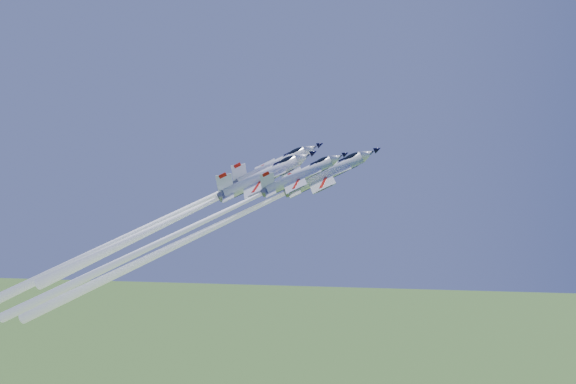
# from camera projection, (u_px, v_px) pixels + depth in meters

# --- Properties ---
(jet_lead) EXTENTS (50.12, 19.21, 45.88)m
(jet_lead) POSITION_uv_depth(u_px,v_px,m) (207.00, 230.00, 110.04)
(jet_lead) COLOR white
(jet_left) EXTENTS (48.10, 18.44, 44.03)m
(jet_left) POSITION_uv_depth(u_px,v_px,m) (161.00, 220.00, 112.66)
(jet_left) COLOR white
(jet_right) EXTENTS (44.77, 17.54, 42.18)m
(jet_right) POSITION_uv_depth(u_px,v_px,m) (180.00, 233.00, 102.15)
(jet_right) COLOR white
(jet_slot) EXTENTS (39.78, 14.29, 33.09)m
(jet_slot) POSITION_uv_depth(u_px,v_px,m) (183.00, 215.00, 107.93)
(jet_slot) COLOR white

